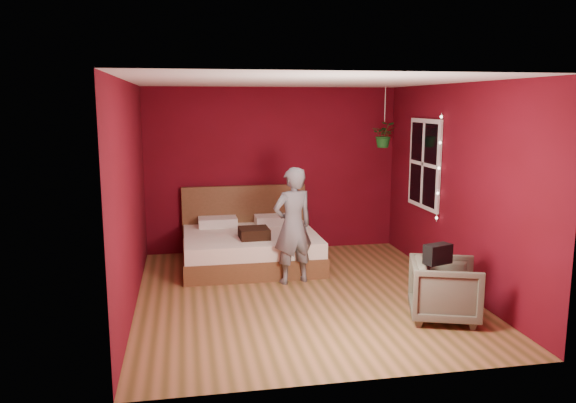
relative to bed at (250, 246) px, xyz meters
name	(u,v)px	position (x,y,z in m)	size (l,w,h in m)	color
floor	(301,294)	(0.47, -1.46, -0.28)	(4.50, 4.50, 0.00)	#9B653E
room_walls	(302,160)	(0.47, -1.46, 1.40)	(4.04, 4.54, 2.62)	#5F0A17
window	(424,164)	(2.43, -0.56, 1.22)	(0.05, 0.97, 1.27)	white
fairy_lights	(439,168)	(2.41, -1.09, 1.22)	(0.04, 0.04, 1.45)	silver
bed	(250,246)	(0.00, 0.00, 0.00)	(1.95, 1.65, 1.07)	brown
person	(293,226)	(0.46, -0.96, 0.49)	(0.56, 0.37, 1.54)	slate
armchair	(445,290)	(1.85, -2.53, 0.06)	(0.71, 0.73, 0.67)	#666751
handbag	(438,254)	(1.70, -2.62, 0.49)	(0.29, 0.15, 0.21)	black
throw_pillow	(254,233)	(0.02, -0.40, 0.28)	(0.41, 0.41, 0.14)	black
hanging_plant	(384,135)	(2.07, 0.09, 1.60)	(0.44, 0.41, 0.91)	silver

